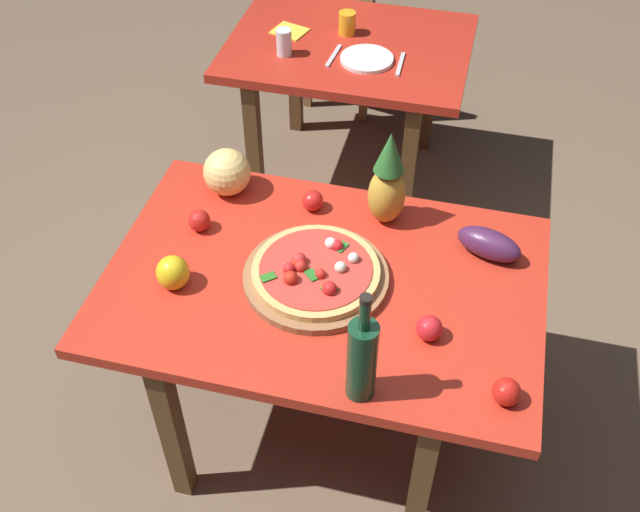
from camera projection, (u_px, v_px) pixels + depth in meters
ground_plane at (323, 415)px, 2.68m from camera, size 10.00×10.00×0.00m
display_table at (323, 298)px, 2.23m from camera, size 1.28×0.86×0.72m
background_table at (348, 65)px, 3.22m from camera, size 1.03×0.78×0.72m
dining_chair at (344, 23)px, 3.77m from camera, size 0.47×0.47×0.85m
pizza_board at (316, 277)px, 2.16m from camera, size 0.43×0.43×0.02m
pizza at (316, 270)px, 2.14m from camera, size 0.37×0.37×0.06m
wine_bottle at (362, 358)px, 1.80m from camera, size 0.08×0.08×0.36m
pineapple_left at (388, 183)px, 2.25m from camera, size 0.12×0.12×0.33m
melon at (227, 172)px, 2.40m from camera, size 0.16×0.16×0.16m
bell_pepper at (173, 273)px, 2.12m from camera, size 0.10×0.10×0.11m
eggplant at (489, 244)px, 2.21m from camera, size 0.22×0.15×0.09m
tomato_near_board at (313, 201)px, 2.37m from camera, size 0.07×0.07×0.07m
tomato_beside_pepper at (429, 328)px, 1.99m from camera, size 0.07×0.07×0.07m
tomato_by_bottle at (199, 220)px, 2.30m from camera, size 0.07×0.07×0.07m
tomato_at_corner at (507, 392)px, 1.85m from camera, size 0.07×0.07×0.07m
drinking_glass_juice at (347, 23)px, 3.17m from camera, size 0.07×0.07×0.10m
drinking_glass_water at (284, 42)px, 3.04m from camera, size 0.06×0.06×0.11m
dinner_plate at (367, 59)px, 3.04m from camera, size 0.22×0.22×0.02m
fork_utensil at (334, 56)px, 3.07m from camera, size 0.03×0.18×0.01m
knife_utensil at (400, 64)px, 3.02m from camera, size 0.02×0.18×0.01m
napkin_folded at (290, 31)px, 3.21m from camera, size 0.17×0.15×0.01m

